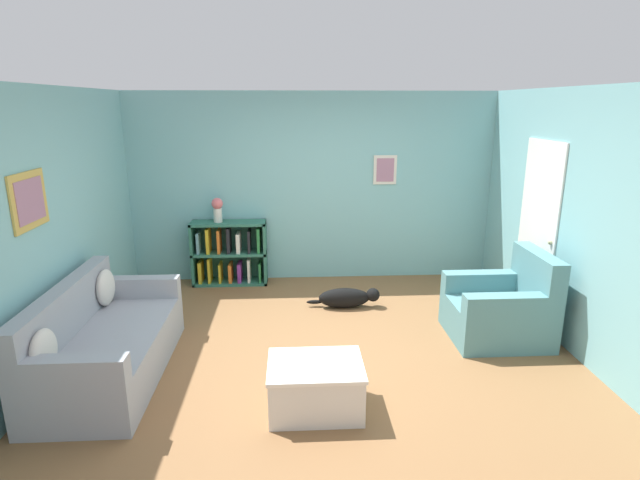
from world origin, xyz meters
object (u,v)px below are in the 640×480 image
object	(u,v)px
recliner_chair	(503,309)
dog	(347,298)
couch	(104,344)
coffee_table	(316,385)
bookshelf	(230,253)
vase	(217,208)

from	to	relation	value
recliner_chair	dog	bearing A→B (deg)	150.11
couch	recliner_chair	distance (m)	4.00
couch	coffee_table	world-z (taller)	couch
couch	coffee_table	bearing A→B (deg)	-18.71
bookshelf	dog	xyz separation A→B (m)	(1.54, -0.97, -0.30)
dog	vase	world-z (taller)	vase
coffee_table	dog	size ratio (longest dim) A/B	0.85
couch	recliner_chair	world-z (taller)	recliner_chair
recliner_chair	bookshelf	bearing A→B (deg)	148.92
bookshelf	coffee_table	world-z (taller)	bookshelf
bookshelf	vase	size ratio (longest dim) A/B	3.08
couch	dog	bearing A→B (deg)	31.38
coffee_table	dog	distance (m)	2.16
couch	bookshelf	xyz separation A→B (m)	(0.86, 2.43, 0.12)
couch	vase	size ratio (longest dim) A/B	5.77
bookshelf	recliner_chair	size ratio (longest dim) A/B	1.04
couch	recliner_chair	bearing A→B (deg)	8.05
couch	dog	world-z (taller)	couch
dog	bookshelf	bearing A→B (deg)	147.74
dog	vase	bearing A→B (deg)	150.30
recliner_chair	coffee_table	size ratio (longest dim) A/B	1.27
vase	couch	bearing A→B (deg)	-106.77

